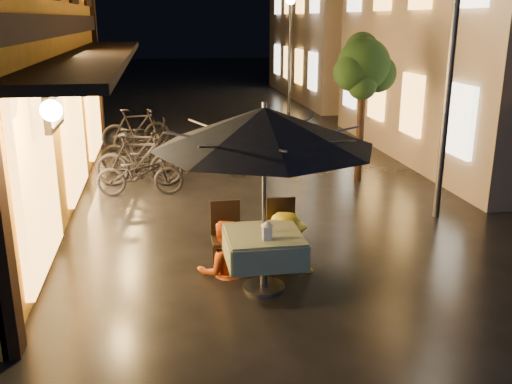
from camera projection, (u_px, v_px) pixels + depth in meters
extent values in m
plane|color=black|center=(301.00, 275.00, 7.91)|extent=(90.00, 90.00, 0.00)
cube|color=black|center=(62.00, 25.00, 10.16)|extent=(0.12, 11.00, 0.35)
cube|color=black|center=(97.00, 56.00, 10.41)|extent=(1.20, 10.50, 0.12)
cube|color=gold|center=(37.00, 180.00, 7.42)|extent=(0.10, 2.20, 2.40)
cube|color=gold|center=(74.00, 130.00, 10.72)|extent=(0.10, 2.20, 2.40)
cube|color=gold|center=(93.00, 104.00, 14.02)|extent=(0.10, 2.20, 2.40)
cube|color=gold|center=(460.00, 121.00, 11.12)|extent=(0.10, 1.00, 1.40)
cube|color=gold|center=(412.00, 105.00, 13.20)|extent=(0.10, 1.00, 1.40)
cube|color=gold|center=(377.00, 93.00, 15.27)|extent=(0.10, 1.00, 1.40)
cube|color=gold|center=(350.00, 84.00, 17.34)|extent=(0.10, 1.00, 1.40)
cube|color=tan|center=(369.00, 16.00, 25.06)|extent=(7.00, 10.00, 7.00)
cube|color=gold|center=(313.00, 71.00, 21.49)|extent=(0.10, 1.00, 1.40)
cube|color=gold|center=(299.00, 67.00, 23.57)|extent=(0.10, 1.00, 1.40)
cube|color=gold|center=(287.00, 63.00, 25.64)|extent=(0.10, 1.00, 1.40)
cube|color=gold|center=(277.00, 59.00, 27.71)|extent=(0.10, 1.00, 1.40)
cylinder|color=black|center=(360.00, 131.00, 12.22)|extent=(0.16, 0.16, 2.20)
sphere|color=black|center=(364.00, 64.00, 11.81)|extent=(1.10, 1.10, 1.10)
sphere|color=black|center=(377.00, 74.00, 12.02)|extent=(0.80, 0.80, 0.80)
sphere|color=black|center=(352.00, 73.00, 11.66)|extent=(0.76, 0.76, 0.76)
sphere|color=black|center=(362.00, 49.00, 12.01)|extent=(0.70, 0.70, 0.70)
sphere|color=black|center=(362.00, 85.00, 11.67)|extent=(0.60, 0.60, 0.60)
cylinder|color=#59595E|center=(447.00, 105.00, 9.69)|extent=(0.12, 0.12, 4.00)
cylinder|color=#59595E|center=(289.00, 58.00, 21.01)|extent=(0.12, 0.12, 4.00)
sphere|color=#FFEEC1|center=(290.00, 0.00, 20.41)|extent=(0.36, 0.36, 0.36)
cylinder|color=#59595E|center=(264.00, 263.00, 7.43)|extent=(0.10, 0.10, 0.72)
cylinder|color=#59595E|center=(264.00, 287.00, 7.53)|extent=(0.56, 0.56, 0.04)
cube|color=#355E3A|center=(264.00, 235.00, 7.31)|extent=(0.95, 0.95, 0.06)
cube|color=#355E3A|center=(300.00, 245.00, 7.44)|extent=(0.04, 0.95, 0.33)
cube|color=#355E3A|center=(227.00, 250.00, 7.29)|extent=(0.04, 0.95, 0.33)
cube|color=#355E3A|center=(258.00, 234.00, 7.81)|extent=(0.95, 0.04, 0.33)
cube|color=#355E3A|center=(271.00, 262.00, 6.91)|extent=(0.95, 0.04, 0.33)
cylinder|color=#59595E|center=(264.00, 206.00, 7.20)|extent=(0.05, 0.05, 2.30)
cone|color=black|center=(264.00, 127.00, 6.90)|extent=(2.79, 2.79, 0.50)
cylinder|color=#59595E|center=(264.00, 107.00, 6.83)|extent=(0.06, 0.06, 0.12)
cube|color=black|center=(227.00, 240.00, 7.95)|extent=(0.42, 0.42, 0.05)
cube|color=black|center=(225.00, 219.00, 8.06)|extent=(0.42, 0.04, 0.55)
cylinder|color=black|center=(216.00, 262.00, 7.82)|extent=(0.04, 0.04, 0.43)
cylinder|color=black|center=(242.00, 260.00, 7.88)|extent=(0.04, 0.04, 0.43)
cylinder|color=black|center=(213.00, 252.00, 8.16)|extent=(0.04, 0.04, 0.43)
cylinder|color=black|center=(238.00, 250.00, 8.22)|extent=(0.04, 0.04, 0.43)
cube|color=black|center=(283.00, 237.00, 8.08)|extent=(0.42, 0.42, 0.05)
cube|color=black|center=(281.00, 216.00, 8.18)|extent=(0.42, 0.04, 0.55)
cylinder|color=black|center=(273.00, 258.00, 7.95)|extent=(0.04, 0.04, 0.43)
cylinder|color=black|center=(298.00, 256.00, 8.01)|extent=(0.04, 0.04, 0.43)
cylinder|color=black|center=(268.00, 248.00, 8.29)|extent=(0.04, 0.04, 0.43)
cylinder|color=black|center=(292.00, 246.00, 8.35)|extent=(0.04, 0.04, 0.43)
cube|color=white|center=(267.00, 233.00, 7.07)|extent=(0.11, 0.11, 0.18)
cube|color=#FFD88C|center=(267.00, 233.00, 7.07)|extent=(0.07, 0.07, 0.12)
cone|color=white|center=(267.00, 223.00, 7.03)|extent=(0.16, 0.16, 0.07)
imported|color=#DA5417|center=(223.00, 222.00, 7.77)|extent=(0.78, 0.63, 1.52)
imported|color=yellow|center=(285.00, 214.00, 7.90)|extent=(1.20, 0.92, 1.63)
imported|color=black|center=(140.00, 174.00, 11.36)|extent=(1.75, 0.70, 0.90)
imported|color=black|center=(139.00, 160.00, 11.96)|extent=(1.92, 0.81, 1.12)
imported|color=#232329|center=(143.00, 161.00, 12.48)|extent=(1.66, 0.97, 0.82)
imported|color=black|center=(138.00, 151.00, 13.01)|extent=(1.77, 0.71, 1.03)
imported|color=black|center=(147.00, 136.00, 14.91)|extent=(1.77, 0.71, 0.91)
imported|color=black|center=(136.00, 129.00, 15.38)|extent=(1.92, 0.92, 1.11)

